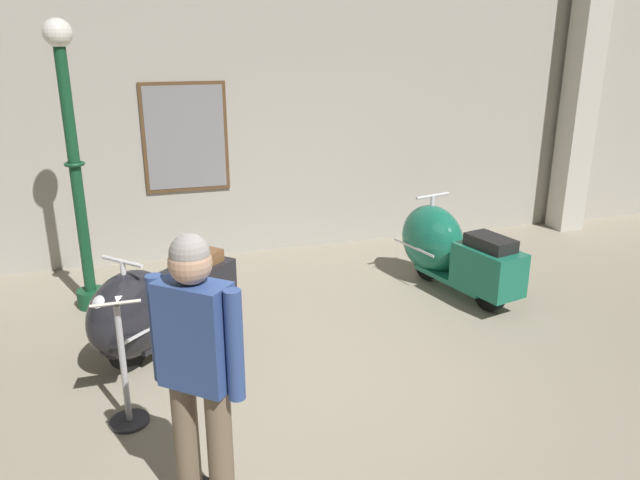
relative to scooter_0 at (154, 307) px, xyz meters
The scene contains 7 objects.
ground_plane 1.66m from the scooter_0, 41.13° to the right, with size 60.00×60.00×0.00m, color gray.
showroom_back_wall 3.17m from the scooter_0, 61.02° to the left, with size 18.00×0.63×3.81m.
scooter_0 is the anchor object (origin of this frame).
scooter_1 3.14m from the scooter_0, 10.81° to the left, with size 0.83×1.69×0.99m.
lamppost 1.66m from the scooter_0, 116.83° to the left, with size 0.28×0.28×2.78m.
visitor_0 2.08m from the scooter_0, 84.26° to the right, with size 0.46×0.43×1.70m.
info_stanchion 1.02m from the scooter_0, 103.42° to the right, with size 0.32×0.28×0.99m.
Camera 1 is at (-1.20, -3.91, 2.64)m, focal length 34.45 mm.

